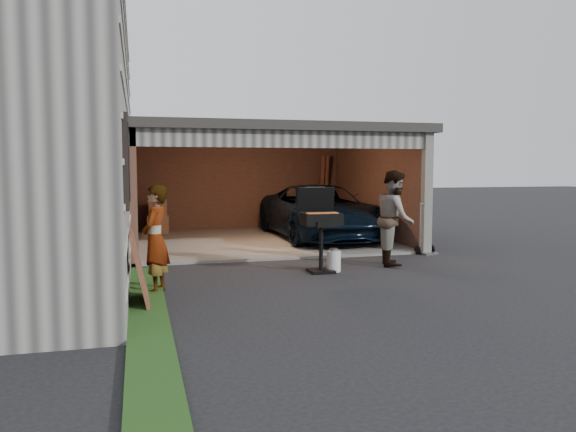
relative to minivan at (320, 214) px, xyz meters
name	(u,v)px	position (x,y,z in m)	size (l,w,h in m)	color
ground	(306,300)	(-2.32, -6.38, -0.70)	(80.00, 80.00, 0.00)	black
groundcover_strip	(149,328)	(-4.57, -7.38, -0.67)	(0.50, 8.00, 0.06)	#193814
garage	(259,170)	(-1.56, 0.41, 1.17)	(6.80, 6.30, 2.90)	#605E59
minivan	(320,214)	(0.00, 0.00, 0.00)	(2.33, 5.06, 1.41)	black
woman	(155,239)	(-4.42, -5.34, 0.14)	(0.61, 0.40, 1.68)	#CAD7FF
man	(395,218)	(0.25, -3.98, 0.24)	(0.91, 0.71, 1.88)	#402119
bbq_grill	(320,222)	(-1.42, -4.34, 0.22)	(0.70, 0.62, 1.57)	black
propane_tank	(334,261)	(-1.16, -4.36, -0.51)	(0.26, 0.26, 0.39)	silver
plywood_panel	(140,270)	(-4.66, -6.14, -0.18)	(0.04, 0.95, 1.06)	#562D1D
hand_truck	(426,244)	(1.56, -2.91, -0.48)	(0.51, 0.45, 1.15)	slate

